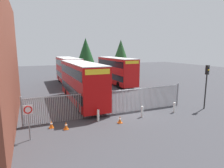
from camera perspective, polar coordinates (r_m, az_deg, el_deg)
ground_plane at (r=25.52m, az=-3.54°, el=-2.95°), size 100.00×100.00×0.00m
palisade_fence at (r=17.42m, az=0.17°, el=-5.19°), size 14.94×0.14×2.35m
double_decker_bus_near_gate at (r=21.09m, az=-8.94°, el=0.86°), size 2.54×10.81×4.42m
double_decker_bus_behind_fence_left at (r=32.28m, az=1.25°, el=4.20°), size 2.54×10.81×4.42m
double_decker_bus_behind_fence_right at (r=33.12m, az=-12.75°, el=4.11°), size 2.54×10.81×4.42m
bollard_near_left at (r=16.09m, az=-4.09°, el=-9.17°), size 0.20×0.20×0.95m
bollard_center_front at (r=17.13m, az=8.84°, el=-8.05°), size 0.20×0.20×0.95m
bollard_near_right at (r=19.01m, az=17.86°, el=-6.58°), size 0.20×0.20×0.95m
traffic_cone_by_gate at (r=15.43m, az=-17.42°, el=-11.23°), size 0.34×0.34×0.59m
traffic_cone_mid_forecourt at (r=14.89m, az=-13.38°, el=-11.83°), size 0.34×0.34×0.59m
traffic_cone_near_kerb at (r=15.68m, az=2.34°, el=-10.40°), size 0.34×0.34×0.59m
speed_limit_sign_post at (r=13.47m, az=-23.40°, el=-8.07°), size 0.60×0.14×2.40m
traffic_light_kerbside at (r=20.85m, az=26.09°, el=1.39°), size 0.28×0.33×4.30m
tree_tall_back at (r=45.91m, az=-7.73°, el=9.52°), size 4.23×4.23×8.35m
tree_short_side at (r=44.65m, az=2.59°, el=9.27°), size 3.95×3.95×7.91m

